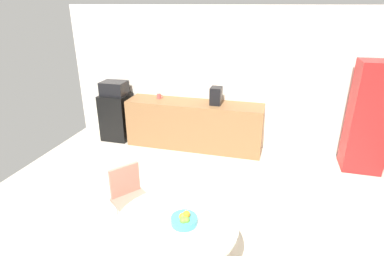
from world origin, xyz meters
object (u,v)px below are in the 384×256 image
object	(u,v)px
fruit_bowl	(184,220)
coffee_maker	(216,96)
locker_cabinet	(369,118)
round_table	(177,232)
mug_white	(159,96)
mini_fridge	(117,116)
chair_coral	(129,192)
microwave	(114,88)

from	to	relation	value
fruit_bowl	coffee_maker	world-z (taller)	coffee_maker
locker_cabinet	round_table	size ratio (longest dim) A/B	1.57
round_table	coffee_maker	xyz separation A→B (m)	(-0.23, 3.10, 0.46)
round_table	mug_white	bearing A→B (deg)	113.23
coffee_maker	mini_fridge	bearing A→B (deg)	180.00
mini_fridge	chair_coral	bearing A→B (deg)	-59.30
locker_cabinet	chair_coral	bearing A→B (deg)	-142.29
round_table	fruit_bowl	xyz separation A→B (m)	(0.08, -0.01, 0.17)
microwave	coffee_maker	bearing A→B (deg)	0.00
chair_coral	mug_white	distance (m)	2.66
mini_fridge	mug_white	world-z (taller)	mug_white
mug_white	coffee_maker	distance (m)	1.14
round_table	coffee_maker	distance (m)	3.14
mini_fridge	microwave	xyz separation A→B (m)	(0.00, 0.00, 0.60)
mini_fridge	locker_cabinet	world-z (taller)	locker_cabinet
locker_cabinet	coffee_maker	world-z (taller)	locker_cabinet
chair_coral	fruit_bowl	size ratio (longest dim) A/B	3.37
mini_fridge	coffee_maker	xyz separation A→B (m)	(2.05, 0.00, 0.59)
locker_cabinet	chair_coral	world-z (taller)	locker_cabinet
locker_cabinet	fruit_bowl	world-z (taller)	locker_cabinet
round_table	fruit_bowl	bearing A→B (deg)	-6.40
chair_coral	coffee_maker	world-z (taller)	coffee_maker
fruit_bowl	mug_white	xyz separation A→B (m)	(-1.44, 3.18, 0.18)
microwave	mug_white	size ratio (longest dim) A/B	3.72
mug_white	fruit_bowl	bearing A→B (deg)	-65.66
mug_white	microwave	bearing A→B (deg)	-175.40
round_table	coffee_maker	size ratio (longest dim) A/B	3.64
fruit_bowl	mug_white	bearing A→B (deg)	114.34
locker_cabinet	fruit_bowl	size ratio (longest dim) A/B	7.40
round_table	chair_coral	xyz separation A→B (m)	(-0.80, 0.60, -0.08)
coffee_maker	locker_cabinet	bearing A→B (deg)	-2.26
locker_cabinet	round_table	bearing A→B (deg)	-127.49
locker_cabinet	fruit_bowl	distance (m)	3.74
mini_fridge	microwave	distance (m)	0.60
locker_cabinet	mug_white	world-z (taller)	locker_cabinet
round_table	microwave	bearing A→B (deg)	126.32
round_table	fruit_bowl	world-z (taller)	fruit_bowl
mini_fridge	coffee_maker	world-z (taller)	coffee_maker
locker_cabinet	mug_white	distance (m)	3.67
chair_coral	coffee_maker	size ratio (longest dim) A/B	2.59
chair_coral	mug_white	xyz separation A→B (m)	(-0.57, 2.57, 0.43)
mini_fridge	chair_coral	xyz separation A→B (m)	(1.48, -2.49, 0.05)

